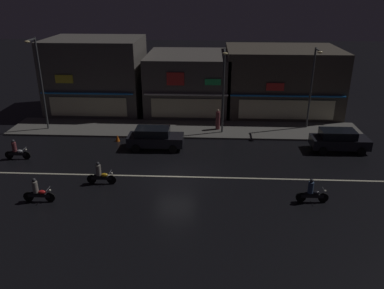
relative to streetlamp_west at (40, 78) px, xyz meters
name	(u,v)px	position (x,y,z in m)	size (l,w,h in m)	color
ground_plane	(175,177)	(12.04, -8.27, -4.70)	(140.00, 140.00, 0.00)	black
lane_divider_stripe	(175,177)	(12.04, -8.27, -4.70)	(29.11, 0.16, 0.01)	beige
sidewalk_far	(185,129)	(12.04, 0.85, -4.63)	(30.64, 4.40, 0.14)	#5B5954
storefront_left_block	(281,80)	(21.23, 7.04, -1.58)	(10.85, 8.14, 6.25)	#4C443A
storefront_center_block	(97,75)	(2.85, 6.65, -1.15)	(9.08, 7.36, 7.12)	#56514C
storefront_right_block	(189,82)	(12.04, 7.32, -1.90)	(8.12, 8.70, 5.60)	#56514C
streetlamp_west	(40,78)	(0.00, 0.00, 0.00)	(0.44, 1.64, 7.82)	#47494C
streetlamp_mid	(224,85)	(15.32, -0.17, -0.39)	(0.44, 1.64, 7.06)	#47494C
streetlamp_east	(312,82)	(22.87, 1.45, -0.44)	(0.44, 1.64, 6.96)	#47494C
pedestrian_on_sidewalk	(218,120)	(14.95, 0.75, -3.73)	(0.37, 0.37, 1.80)	brown
parked_car_near_kerb	(155,138)	(10.02, -3.45, -3.83)	(4.30, 1.98, 1.67)	black
parked_car_trailing	(339,140)	(24.17, -3.24, -3.83)	(4.30, 1.98, 1.67)	black
motorcycle_lead	(16,151)	(0.18, -5.99, -4.07)	(1.90, 0.60, 1.52)	black
motorcycle_following	(38,192)	(4.27, -11.82, -4.07)	(1.90, 0.60, 1.52)	black
motorcycle_opposite_lane	(100,175)	(7.34, -9.45, -4.07)	(1.90, 0.60, 1.52)	black
motorcycle_trailing_far	(312,192)	(20.28, -11.10, -4.07)	(1.90, 0.60, 1.52)	black
traffic_cone	(118,138)	(6.74, -2.16, -4.43)	(0.36, 0.36, 0.55)	orange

